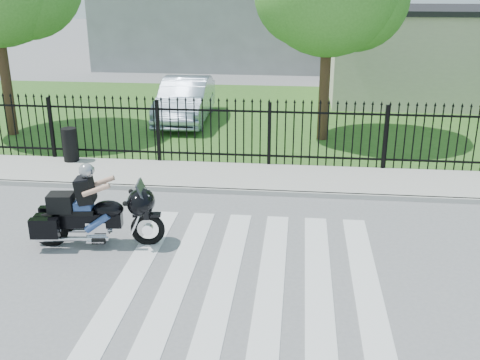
# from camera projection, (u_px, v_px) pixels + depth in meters

# --- Properties ---
(ground) EXTENTS (120.00, 120.00, 0.00)m
(ground) POSITION_uv_depth(u_px,v_px,m) (247.00, 281.00, 9.53)
(ground) COLOR slate
(ground) RESTS_ON ground
(crosswalk) EXTENTS (5.00, 5.50, 0.01)m
(crosswalk) POSITION_uv_depth(u_px,v_px,m) (247.00, 281.00, 9.53)
(crosswalk) COLOR silver
(crosswalk) RESTS_ON ground
(sidewalk) EXTENTS (40.00, 2.00, 0.12)m
(sidewalk) POSITION_uv_depth(u_px,v_px,m) (266.00, 178.00, 14.18)
(sidewalk) COLOR #ADAAA3
(sidewalk) RESTS_ON ground
(curb) EXTENTS (40.00, 0.12, 0.12)m
(curb) POSITION_uv_depth(u_px,v_px,m) (264.00, 193.00, 13.24)
(curb) COLOR #ADAAA3
(curb) RESTS_ON ground
(grass_strip) EXTENTS (40.00, 12.00, 0.02)m
(grass_strip) POSITION_uv_depth(u_px,v_px,m) (278.00, 116.00, 20.73)
(grass_strip) COLOR #2D571E
(grass_strip) RESTS_ON ground
(iron_fence) EXTENTS (26.00, 0.04, 1.80)m
(iron_fence) POSITION_uv_depth(u_px,v_px,m) (269.00, 136.00, 14.82)
(iron_fence) COLOR black
(iron_fence) RESTS_ON ground
(building_low) EXTENTS (10.00, 6.00, 3.50)m
(building_low) POSITION_uv_depth(u_px,v_px,m) (453.00, 56.00, 23.16)
(building_low) COLOR beige
(building_low) RESTS_ON ground
(building_low_roof) EXTENTS (10.20, 6.20, 0.20)m
(building_low_roof) POSITION_uv_depth(u_px,v_px,m) (459.00, 10.00, 22.53)
(building_low_roof) COLOR black
(building_low_roof) RESTS_ON building_low
(motorcycle_rider) EXTENTS (2.54, 0.98, 1.68)m
(motorcycle_rider) POSITION_uv_depth(u_px,v_px,m) (93.00, 212.00, 10.59)
(motorcycle_rider) COLOR black
(motorcycle_rider) RESTS_ON ground
(parked_car) EXTENTS (1.75, 4.61, 1.50)m
(parked_car) POSITION_uv_depth(u_px,v_px,m) (185.00, 100.00, 19.73)
(parked_car) COLOR #A4B4CE
(parked_car) RESTS_ON grass_strip
(litter_bin) EXTENTS (0.53, 0.53, 0.91)m
(litter_bin) POSITION_uv_depth(u_px,v_px,m) (70.00, 145.00, 15.20)
(litter_bin) COLOR black
(litter_bin) RESTS_ON sidewalk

